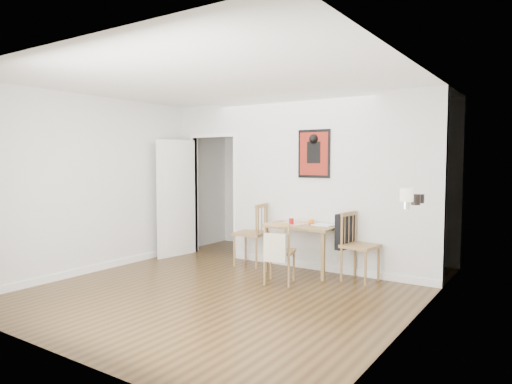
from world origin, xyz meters
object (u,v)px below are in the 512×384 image
Objects in this scene: bookshelf at (254,203)px; ceramic_jar_b at (421,199)px; chair_left at (251,234)px; fireplace at (413,255)px; dining_table at (303,230)px; ceramic_jar_a at (416,200)px; chair_front at (279,252)px; chair_right at (359,245)px; red_glass at (291,221)px; notebook at (324,225)px; orange_fruit at (311,222)px; mantel_lamp at (407,196)px.

bookshelf is 3.98m from ceramic_jar_b.
chair_left is 0.79× the size of fireplace.
ceramic_jar_b is (3.53, -1.80, 0.37)m from bookshelf.
chair_left is (-0.90, -0.03, -0.13)m from dining_table.
ceramic_jar_a is at bearing -30.10° from bookshelf.
bookshelf is (-1.76, 2.01, 0.41)m from chair_front.
dining_table is at bearing -179.79° from chair_right.
ceramic_jar_a is 0.25m from ceramic_jar_b.
red_glass is (0.75, -0.03, 0.26)m from chair_left.
ceramic_jar_b is (2.70, -0.47, 0.72)m from chair_left.
dining_table is 0.88m from chair_right.
dining_table is 3.51× the size of notebook.
red_glass is (1.58, -1.37, -0.09)m from bookshelf.
chair_right is 10.57× the size of orange_fruit.
bookshelf reaches higher than chair_left.
red_glass is at bearing 160.75° from ceramic_jar_a.
dining_table is 0.61× the size of bookshelf.
chair_left is 2.84m from fireplace.
fireplace is 11.93× the size of ceramic_jar_b.
chair_front is 9.43× the size of orange_fruit.
bookshelf is at bearing 148.81° from fireplace.
ceramic_jar_b is at bearing 93.14° from mantel_lamp.
orange_fruit is at bearing -33.92° from bookshelf.
chair_front is 2.85× the size of notebook.
chair_left reaches higher than red_glass.
mantel_lamp is at bearing -86.35° from ceramic_jar_a.
red_glass is 0.31× the size of notebook.
chair_front is 6.95× the size of ceramic_jar_a.
dining_table is at bearing 2.16° from chair_left.
notebook is (2.03, -1.21, -0.12)m from bookshelf.
fireplace is 0.61m from ceramic_jar_a.
fireplace reaches higher than chair_front.
fireplace is at bearing -28.04° from orange_fruit.
chair_right is 7.79× the size of ceramic_jar_a.
ceramic_jar_b reaches higher than chair_left.
orange_fruit is (-0.75, 0.05, 0.26)m from chair_right.
chair_right is 0.80m from orange_fruit.
notebook is at bearing 148.21° from fireplace.
chair_right is at bearing 151.48° from ceramic_jar_b.
chair_right is at bearing 40.51° from chair_front.
bookshelf is 1.36× the size of fireplace.
chair_left is 1.22m from notebook.
mantel_lamp is (0.97, -1.22, 0.80)m from chair_right.
bookshelf is 4.39m from mantel_lamp.
bookshelf reaches higher than orange_fruit.
mantel_lamp reaches higher than chair_front.
chair_right is at bearing -9.00° from notebook.
ceramic_jar_a is (-0.03, 0.47, -0.07)m from mantel_lamp.
dining_table is 0.21m from red_glass.
ceramic_jar_a is (3.54, -2.05, 0.38)m from bookshelf.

